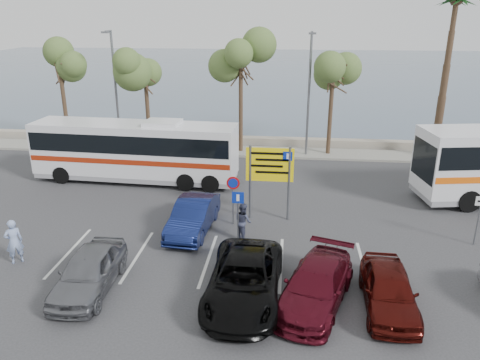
# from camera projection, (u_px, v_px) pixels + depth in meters

# --- Properties ---
(ground) EXTENTS (120.00, 120.00, 0.00)m
(ground) POSITION_uv_depth(u_px,v_px,m) (241.00, 249.00, 19.46)
(ground) COLOR #343336
(ground) RESTS_ON ground
(kerb_strip) EXTENTS (44.00, 2.40, 0.15)m
(kerb_strip) POSITION_uv_depth(u_px,v_px,m) (262.00, 152.00, 32.51)
(kerb_strip) COLOR gray
(kerb_strip) RESTS_ON ground
(seawall) EXTENTS (48.00, 0.80, 0.60)m
(seawall) POSITION_uv_depth(u_px,v_px,m) (264.00, 141.00, 34.30)
(seawall) COLOR gray
(seawall) RESTS_ON ground
(sea) EXTENTS (140.00, 140.00, 0.00)m
(sea) POSITION_uv_depth(u_px,v_px,m) (280.00, 72.00, 75.50)
(sea) COLOR #455C6E
(sea) RESTS_ON ground
(tree_far_left) EXTENTS (3.20, 3.20, 7.60)m
(tree_far_left) POSITION_uv_depth(u_px,v_px,m) (58.00, 58.00, 31.79)
(tree_far_left) COLOR #382619
(tree_far_left) RESTS_ON kerb_strip
(tree_left) EXTENTS (3.20, 3.20, 7.20)m
(tree_left) POSITION_uv_depth(u_px,v_px,m) (144.00, 63.00, 31.29)
(tree_left) COLOR #382619
(tree_left) RESTS_ON kerb_strip
(tree_mid) EXTENTS (3.20, 3.20, 8.00)m
(tree_mid) POSITION_uv_depth(u_px,v_px,m) (241.00, 54.00, 30.41)
(tree_mid) COLOR #382619
(tree_mid) RESTS_ON kerb_strip
(tree_right) EXTENTS (3.20, 3.20, 7.40)m
(tree_right) POSITION_uv_depth(u_px,v_px,m) (334.00, 63.00, 29.97)
(tree_right) COLOR #382619
(tree_right) RESTS_ON kerb_strip
(palm_tree) EXTENTS (4.80, 4.80, 11.20)m
(palm_tree) POSITION_uv_depth(u_px,v_px,m) (456.00, 1.00, 27.99)
(palm_tree) COLOR #382619
(palm_tree) RESTS_ON kerb_strip
(street_lamp_left) EXTENTS (0.45, 1.15, 8.01)m
(street_lamp_left) POSITION_uv_depth(u_px,v_px,m) (115.00, 85.00, 31.53)
(street_lamp_left) COLOR slate
(street_lamp_left) RESTS_ON kerb_strip
(street_lamp_right) EXTENTS (0.45, 1.15, 8.01)m
(street_lamp_right) POSITION_uv_depth(u_px,v_px,m) (309.00, 89.00, 30.21)
(street_lamp_right) COLOR slate
(street_lamp_right) RESTS_ON kerb_strip
(direction_sign) EXTENTS (2.20, 0.12, 3.60)m
(direction_sign) POSITION_uv_depth(u_px,v_px,m) (270.00, 170.00, 21.51)
(direction_sign) COLOR slate
(direction_sign) RESTS_ON ground
(sign_no_stop) EXTENTS (0.60, 0.08, 2.35)m
(sign_no_stop) POSITION_uv_depth(u_px,v_px,m) (233.00, 193.00, 21.21)
(sign_no_stop) COLOR slate
(sign_no_stop) RESTS_ON ground
(sign_parking) EXTENTS (0.50, 0.07, 2.25)m
(sign_parking) POSITION_uv_depth(u_px,v_px,m) (238.00, 209.00, 19.72)
(sign_parking) COLOR slate
(sign_parking) RESTS_ON ground
(sign_taxi) EXTENTS (0.50, 0.07, 2.20)m
(sign_taxi) POSITION_uv_depth(u_px,v_px,m) (479.00, 214.00, 19.37)
(sign_taxi) COLOR slate
(sign_taxi) RESTS_ON ground
(lane_markings) EXTENTS (12.02, 4.20, 0.01)m
(lane_markings) POSITION_uv_depth(u_px,v_px,m) (210.00, 260.00, 18.64)
(lane_markings) COLOR silver
(lane_markings) RESTS_ON ground
(coach_bus_left) EXTENTS (11.72, 3.10, 3.62)m
(coach_bus_left) POSITION_uv_depth(u_px,v_px,m) (135.00, 153.00, 26.74)
(coach_bus_left) COLOR silver
(coach_bus_left) RESTS_ON ground
(car_silver_a) EXTENTS (1.81, 4.30, 1.45)m
(car_silver_a) POSITION_uv_depth(u_px,v_px,m) (89.00, 271.00, 16.45)
(car_silver_a) COLOR slate
(car_silver_a) RESTS_ON ground
(car_blue) EXTENTS (1.84, 4.48, 1.44)m
(car_blue) POSITION_uv_depth(u_px,v_px,m) (193.00, 216.00, 20.85)
(car_blue) COLOR #101A4C
(car_blue) RESTS_ON ground
(car_maroon) EXTENTS (3.26, 5.07, 1.37)m
(car_maroon) POSITION_uv_depth(u_px,v_px,m) (315.00, 286.00, 15.66)
(car_maroon) COLOR #4F0D19
(car_maroon) RESTS_ON ground
(car_red) EXTENTS (1.78, 4.16, 1.40)m
(car_red) POSITION_uv_depth(u_px,v_px,m) (389.00, 290.00, 15.41)
(car_red) COLOR #430D09
(car_red) RESTS_ON ground
(suv_black) EXTENTS (2.53, 5.34, 1.47)m
(suv_black) POSITION_uv_depth(u_px,v_px,m) (244.00, 280.00, 15.89)
(suv_black) COLOR black
(suv_black) RESTS_ON ground
(pedestrian_near) EXTENTS (0.79, 0.77, 1.83)m
(pedestrian_near) POSITION_uv_depth(u_px,v_px,m) (14.00, 241.00, 18.16)
(pedestrian_near) COLOR #8EA3CF
(pedestrian_near) RESTS_ON ground
(pedestrian_far) EXTENTS (0.99, 1.02, 1.65)m
(pedestrian_far) POSITION_uv_depth(u_px,v_px,m) (243.00, 221.00, 20.11)
(pedestrian_far) COLOR #383C54
(pedestrian_far) RESTS_ON ground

